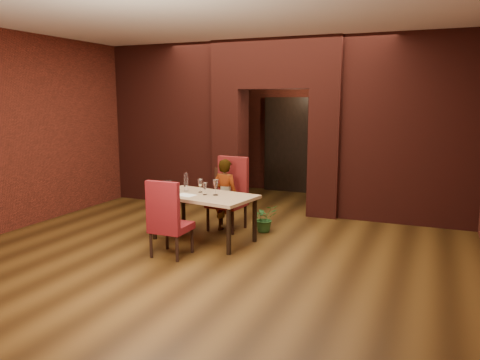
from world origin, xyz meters
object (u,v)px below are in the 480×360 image
object	(u,v)px
wine_glass_c	(216,188)
water_bottle	(186,182)
wine_glass_a	(200,186)
dining_table	(204,218)
chair_near	(171,218)
wine_bucket	(167,187)
wine_glass_b	(205,189)
person_seated	(225,195)
chair_far	(227,194)
potted_plant	(265,218)

from	to	relation	value
wine_glass_c	water_bottle	world-z (taller)	water_bottle
wine_glass_c	water_bottle	size ratio (longest dim) A/B	0.78
wine_glass_a	dining_table	bearing A→B (deg)	-46.22
wine_glass_a	water_bottle	size ratio (longest dim) A/B	0.68
chair_near	wine_bucket	xyz separation A→B (m)	(-0.45, 0.64, 0.28)
wine_glass_a	wine_glass_b	bearing A→B (deg)	-43.87
person_seated	water_bottle	world-z (taller)	person_seated
chair_far	water_bottle	world-z (taller)	chair_far
person_seated	wine_bucket	bearing A→B (deg)	56.18
chair_far	wine_glass_a	world-z (taller)	chair_far
wine_glass_c	water_bottle	distance (m)	0.57
wine_glass_a	potted_plant	world-z (taller)	wine_glass_a
chair_far	person_seated	distance (m)	0.08
chair_far	potted_plant	size ratio (longest dim) A/B	2.66
wine_glass_c	chair_far	bearing A→B (deg)	100.34
chair_far	water_bottle	size ratio (longest dim) A/B	4.00
dining_table	chair_far	size ratio (longest dim) A/B	1.28
chair_near	wine_glass_b	size ratio (longest dim) A/B	5.83
wine_glass_a	potted_plant	xyz separation A→B (m)	(0.80, 0.68, -0.59)
wine_glass_a	wine_bucket	xyz separation A→B (m)	(-0.42, -0.28, -0.00)
wine_glass_c	wine_bucket	world-z (taller)	wine_glass_c
chair_near	water_bottle	world-z (taller)	chair_near
wine_glass_b	wine_bucket	bearing A→B (deg)	-167.06
wine_glass_b	wine_glass_a	bearing A→B (deg)	136.13
dining_table	person_seated	bearing A→B (deg)	91.69
wine_glass_b	wine_bucket	size ratio (longest dim) A/B	0.94
person_seated	potted_plant	xyz separation A→B (m)	(0.60, 0.21, -0.37)
chair_near	wine_glass_c	distance (m)	0.90
chair_near	wine_glass_c	size ratio (longest dim) A/B	4.58
wine_glass_b	water_bottle	size ratio (longest dim) A/B	0.62
person_seated	potted_plant	world-z (taller)	person_seated
wine_glass_c	potted_plant	bearing A→B (deg)	58.06
chair_near	wine_glass_a	world-z (taller)	chair_near
wine_glass_a	water_bottle	bearing A→B (deg)	178.90
dining_table	chair_far	distance (m)	0.73
chair_near	water_bottle	bearing A→B (deg)	-72.82
chair_far	potted_plant	distance (m)	0.73
wine_glass_c	potted_plant	size ratio (longest dim) A/B	0.52
chair_near	person_seated	size ratio (longest dim) A/B	0.90
water_bottle	wine_glass_b	bearing A→B (deg)	-20.71
wine_glass_b	wine_bucket	xyz separation A→B (m)	(-0.57, -0.13, 0.01)
wine_glass_b	wine_glass_c	world-z (taller)	wine_glass_c
wine_glass_c	water_bottle	xyz separation A→B (m)	(-0.56, 0.11, 0.03)
wine_glass_b	wine_bucket	world-z (taller)	wine_bucket
potted_plant	water_bottle	bearing A→B (deg)	-147.41
water_bottle	potted_plant	bearing A→B (deg)	32.59
wine_glass_b	potted_plant	size ratio (longest dim) A/B	0.41
dining_table	wine_bucket	size ratio (longest dim) A/B	7.81
chair_near	potted_plant	bearing A→B (deg)	-115.66
person_seated	wine_bucket	world-z (taller)	person_seated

